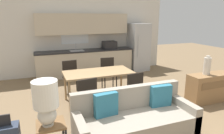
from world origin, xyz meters
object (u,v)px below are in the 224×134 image
object	(u,v)px
vase	(207,66)
dining_table	(98,74)
couch	(134,119)
dining_chair_near_left	(85,96)
table_lamp	(46,100)
dining_chair_far_left	(71,75)
dining_chair_far_right	(108,72)
credenza	(210,88)
dining_chair_near_right	(132,89)
refrigerator	(139,47)

from	to	relation	value
vase	dining_table	bearing A→B (deg)	158.12
couch	dining_chair_near_left	world-z (taller)	dining_chair_near_left
table_lamp	dining_chair_far_left	bearing A→B (deg)	73.20
dining_chair_far_left	dining_chair_far_right	xyz separation A→B (m)	(1.07, -0.00, 0.00)
dining_table	dining_chair_far_right	xyz separation A→B (m)	(0.53, 0.75, -0.19)
credenza	dining_chair_near_right	bearing A→B (deg)	173.48
table_lamp	dining_chair_far_right	bearing A→B (deg)	53.88
couch	credenza	distance (m)	2.56
couch	vase	xyz separation A→B (m)	(2.32, 0.75, 0.57)
credenza	dining_chair_near_left	world-z (taller)	dining_chair_near_left
dining_chair_near_left	vase	bearing A→B (deg)	167.95
dining_chair_near_left	refrigerator	bearing A→B (deg)	-141.10
dining_chair_near_right	dining_table	bearing A→B (deg)	-62.62
credenza	vase	xyz separation A→B (m)	(-0.14, 0.03, 0.56)
refrigerator	dining_chair_near_right	size ratio (longest dim) A/B	2.01
table_lamp	credenza	size ratio (longest dim) A/B	0.57
vase	dining_chair_near_right	xyz separation A→B (m)	(-1.89, 0.21, -0.41)
dining_table	dining_chair_near_right	world-z (taller)	dining_chair_near_right
couch	dining_chair_near_left	size ratio (longest dim) A/B	2.30
credenza	dining_chair_far_right	size ratio (longest dim) A/B	1.30
dining_chair_far_right	couch	bearing A→B (deg)	-95.51
credenza	dining_chair_far_right	bearing A→B (deg)	139.34
table_lamp	dining_chair_far_right	distance (m)	3.13
dining_chair_far_left	dining_chair_far_right	distance (m)	1.07
refrigerator	couch	world-z (taller)	refrigerator
dining_chair_far_left	couch	bearing A→B (deg)	-82.44
table_lamp	dining_chair_far_left	world-z (taller)	table_lamp
refrigerator	dining_table	size ratio (longest dim) A/B	1.09
dining_chair_near_left	dining_table	bearing A→B (deg)	-131.64
credenza	dining_chair_far_right	xyz separation A→B (m)	(-2.03, 1.75, 0.15)
refrigerator	credenza	size ratio (longest dim) A/B	1.55
dining_table	dining_chair_near_left	xyz separation A→B (m)	(-0.52, -0.79, -0.19)
refrigerator	dining_chair_far_right	world-z (taller)	refrigerator
dining_table	couch	world-z (taller)	couch
refrigerator	table_lamp	size ratio (longest dim) A/B	2.70
refrigerator	dining_chair_far_left	bearing A→B (deg)	-151.38
dining_table	vase	bearing A→B (deg)	-21.88
dining_table	dining_chair_near_left	world-z (taller)	dining_chair_near_left
dining_chair_near_left	dining_chair_far_left	xyz separation A→B (m)	(-0.02, 1.54, 0.00)
table_lamp	dining_chair_far_right	xyz separation A→B (m)	(1.83, 2.50, -0.43)
vase	dining_chair_far_left	xyz separation A→B (m)	(-2.96, 1.72, -0.41)
dining_chair_near_left	dining_chair_near_right	xyz separation A→B (m)	(1.05, 0.03, 0.00)
vase	dining_chair_far_right	world-z (taller)	vase
dining_chair_near_left	dining_chair_near_right	bearing A→B (deg)	172.87
dining_table	couch	xyz separation A→B (m)	(0.11, -1.73, -0.34)
dining_chair_far_left	dining_chair_near_right	world-z (taller)	same
credenza	dining_chair_far_left	world-z (taller)	dining_chair_far_left
couch	dining_chair_near_left	xyz separation A→B (m)	(-0.62, 0.93, 0.16)
vase	credenza	bearing A→B (deg)	-10.06
dining_chair_near_right	dining_chair_far_left	bearing A→B (deg)	-62.39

